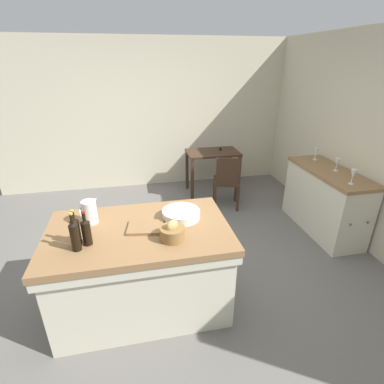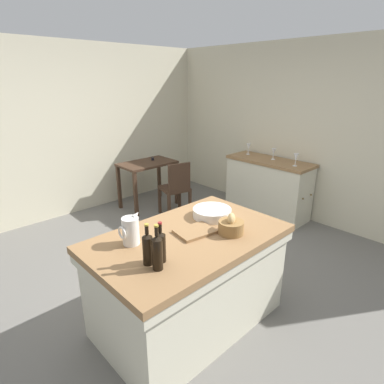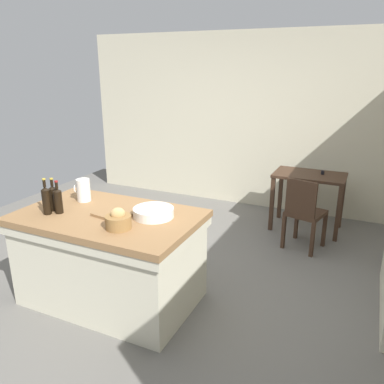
# 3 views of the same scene
# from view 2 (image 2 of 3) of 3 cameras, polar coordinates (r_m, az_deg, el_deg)

# --- Properties ---
(ground_plane) EXTENTS (6.76, 6.76, 0.00)m
(ground_plane) POSITION_cam_2_polar(r_m,az_deg,el_deg) (3.57, -3.21, -15.60)
(ground_plane) COLOR #66635E
(wall_back) EXTENTS (5.32, 0.12, 2.60)m
(wall_back) POSITION_cam_2_polar(r_m,az_deg,el_deg) (5.24, -22.53, 9.92)
(wall_back) COLOR beige
(wall_back) RESTS_ON ground
(wall_right) EXTENTS (0.12, 5.20, 2.60)m
(wall_right) POSITION_cam_2_polar(r_m,az_deg,el_deg) (5.05, 19.95, 9.90)
(wall_right) COLOR beige
(wall_right) RESTS_ON ground
(island_table) EXTENTS (1.61, 1.00, 0.86)m
(island_table) POSITION_cam_2_polar(r_m,az_deg,el_deg) (2.81, -0.55, -14.95)
(island_table) COLOR olive
(island_table) RESTS_ON ground
(side_cabinet) EXTENTS (0.52, 1.34, 0.89)m
(side_cabinet) POSITION_cam_2_polar(r_m,az_deg,el_deg) (5.14, 13.48, 0.87)
(side_cabinet) COLOR olive
(side_cabinet) RESTS_ON ground
(writing_desk) EXTENTS (0.90, 0.57, 0.82)m
(writing_desk) POSITION_cam_2_polar(r_m,az_deg,el_deg) (5.30, -8.02, 3.99)
(writing_desk) COLOR #3D281C
(writing_desk) RESTS_ON ground
(wooden_chair) EXTENTS (0.49, 0.49, 0.89)m
(wooden_chair) POSITION_cam_2_polar(r_m,az_deg,el_deg) (4.89, -2.91, 0.83)
(wooden_chair) COLOR #3D281C
(wooden_chair) RESTS_ON ground
(pitcher) EXTENTS (0.17, 0.13, 0.26)m
(pitcher) POSITION_cam_2_polar(r_m,az_deg,el_deg) (2.47, -11.04, -6.87)
(pitcher) COLOR silver
(pitcher) RESTS_ON island_table
(wash_bowl) EXTENTS (0.35, 0.35, 0.08)m
(wash_bowl) POSITION_cam_2_polar(r_m,az_deg,el_deg) (2.92, 3.64, -3.74)
(wash_bowl) COLOR silver
(wash_bowl) RESTS_ON island_table
(bread_basket) EXTENTS (0.21, 0.21, 0.18)m
(bread_basket) POSITION_cam_2_polar(r_m,az_deg,el_deg) (2.62, 7.06, -6.15)
(bread_basket) COLOR olive
(bread_basket) RESTS_ON island_table
(cutting_board) EXTENTS (0.35, 0.28, 0.02)m
(cutting_board) POSITION_cam_2_polar(r_m,az_deg,el_deg) (2.63, 0.54, -7.13)
(cutting_board) COLOR olive
(cutting_board) RESTS_ON island_table
(wine_bottle_dark) EXTENTS (0.07, 0.07, 0.30)m
(wine_bottle_dark) POSITION_cam_2_polar(r_m,az_deg,el_deg) (2.21, -5.68, -9.63)
(wine_bottle_dark) COLOR black
(wine_bottle_dark) RESTS_ON island_table
(wine_bottle_amber) EXTENTS (0.07, 0.07, 0.30)m
(wine_bottle_amber) POSITION_cam_2_polar(r_m,az_deg,el_deg) (2.19, -8.00, -9.99)
(wine_bottle_amber) COLOR black
(wine_bottle_amber) RESTS_ON island_table
(wine_bottle_green) EXTENTS (0.07, 0.07, 0.33)m
(wine_bottle_green) POSITION_cam_2_polar(r_m,az_deg,el_deg) (2.12, -6.28, -10.65)
(wine_bottle_green) COLOR black
(wine_bottle_green) RESTS_ON island_table
(wine_glass_far_left) EXTENTS (0.07, 0.07, 0.18)m
(wine_glass_far_left) POSITION_cam_2_polar(r_m,az_deg,el_deg) (4.71, 18.24, 5.93)
(wine_glass_far_left) COLOR white
(wine_glass_far_left) RESTS_ON side_cabinet
(wine_glass_left) EXTENTS (0.07, 0.07, 0.17)m
(wine_glass_left) POSITION_cam_2_polar(r_m,az_deg,el_deg) (5.02, 14.50, 7.01)
(wine_glass_left) COLOR white
(wine_glass_left) RESTS_ON side_cabinet
(wine_glass_middle) EXTENTS (0.07, 0.07, 0.18)m
(wine_glass_middle) POSITION_cam_2_polar(r_m,az_deg,el_deg) (5.28, 10.15, 8.00)
(wine_glass_middle) COLOR white
(wine_glass_middle) RESTS_ON side_cabinet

